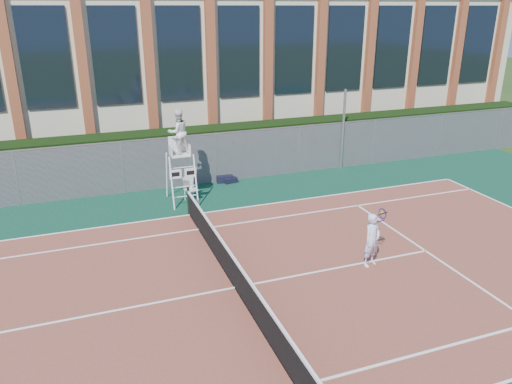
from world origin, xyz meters
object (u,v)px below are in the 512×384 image
object	(u,v)px
steel_pole	(343,130)
umpire_chair	(178,135)
plastic_chair	(190,186)
tennis_player	(372,240)

from	to	relation	value
steel_pole	umpire_chair	distance (m)	8.36
steel_pole	plastic_chair	distance (m)	8.11
tennis_player	steel_pole	bearing A→B (deg)	65.88
steel_pole	plastic_chair	bearing A→B (deg)	-167.98
steel_pole	umpire_chair	size ratio (longest dim) A/B	1.01
plastic_chair	tennis_player	world-z (taller)	tennis_player
umpire_chair	plastic_chair	size ratio (longest dim) A/B	3.80
umpire_chair	plastic_chair	world-z (taller)	umpire_chair
plastic_chair	tennis_player	distance (m)	8.17
tennis_player	umpire_chair	bearing A→B (deg)	120.16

